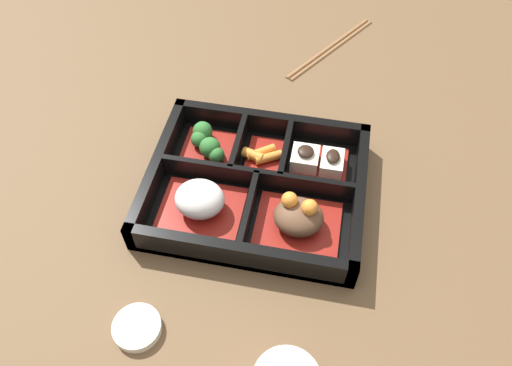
{
  "coord_description": "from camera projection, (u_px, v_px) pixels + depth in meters",
  "views": [
    {
      "loc": [
        -0.08,
        0.42,
        0.58
      ],
      "look_at": [
        0.0,
        0.0,
        0.03
      ],
      "focal_mm": 35.0,
      "sensor_mm": 36.0,
      "label": 1
    }
  ],
  "objects": [
    {
      "name": "bowl_greens",
      "position": [
        207.0,
        144.0,
        0.74
      ],
      "size": [
        0.08,
        0.08,
        0.04
      ],
      "color": "maroon",
      "rests_on": "bento_base"
    },
    {
      "name": "bowl_rice",
      "position": [
        200.0,
        202.0,
        0.67
      ],
      "size": [
        0.11,
        0.09,
        0.05
      ],
      "color": "maroon",
      "rests_on": "bento_base"
    },
    {
      "name": "ground_plane",
      "position": [
        256.0,
        194.0,
        0.72
      ],
      "size": [
        3.0,
        3.0,
        0.0
      ],
      "primitive_type": "plane",
      "color": "brown"
    },
    {
      "name": "chopsticks",
      "position": [
        331.0,
        47.0,
        0.92
      ],
      "size": [
        0.14,
        0.21,
        0.01
      ],
      "color": "brown",
      "rests_on": "ground_plane"
    },
    {
      "name": "bento_base",
      "position": [
        256.0,
        192.0,
        0.71
      ],
      "size": [
        0.3,
        0.25,
        0.01
      ],
      "color": "black",
      "rests_on": "ground_plane"
    },
    {
      "name": "bowl_carrots",
      "position": [
        261.0,
        157.0,
        0.74
      ],
      "size": [
        0.06,
        0.08,
        0.02
      ],
      "color": "maroon",
      "rests_on": "bento_base"
    },
    {
      "name": "sauce_dish",
      "position": [
        137.0,
        327.0,
        0.59
      ],
      "size": [
        0.06,
        0.06,
        0.01
      ],
      "color": "beige",
      "rests_on": "ground_plane"
    },
    {
      "name": "bowl_tofu",
      "position": [
        318.0,
        162.0,
        0.72
      ],
      "size": [
        0.08,
        0.08,
        0.04
      ],
      "color": "maroon",
      "rests_on": "bento_base"
    },
    {
      "name": "bento_rim",
      "position": [
        256.0,
        182.0,
        0.7
      ],
      "size": [
        0.3,
        0.25,
        0.05
      ],
      "color": "black",
      "rests_on": "ground_plane"
    },
    {
      "name": "bowl_stew",
      "position": [
        298.0,
        218.0,
        0.65
      ],
      "size": [
        0.11,
        0.09,
        0.06
      ],
      "color": "maroon",
      "rests_on": "bento_base"
    }
  ]
}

